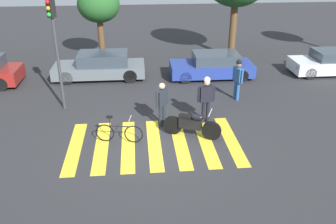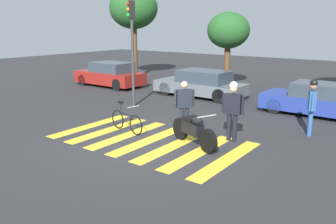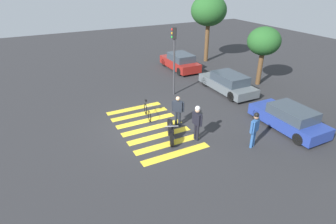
{
  "view_description": "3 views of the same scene",
  "coord_description": "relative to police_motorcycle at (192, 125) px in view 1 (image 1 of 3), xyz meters",
  "views": [
    {
      "loc": [
        -0.52,
        -10.65,
        6.33
      ],
      "look_at": [
        0.54,
        0.67,
        0.87
      ],
      "focal_mm": 38.15,
      "sensor_mm": 36.0,
      "label": 1
    },
    {
      "loc": [
        6.66,
        -8.0,
        3.48
      ],
      "look_at": [
        0.07,
        0.87,
        0.74
      ],
      "focal_mm": 37.6,
      "sensor_mm": 36.0,
      "label": 2
    },
    {
      "loc": [
        11.9,
        -5.15,
        7.44
      ],
      "look_at": [
        0.03,
        0.94,
        0.75
      ],
      "focal_mm": 29.62,
      "sensor_mm": 36.0,
      "label": 3
    }
  ],
  "objects": [
    {
      "name": "ground_plane",
      "position": [
        -1.36,
        -0.39,
        -0.47
      ],
      "size": [
        60.0,
        60.0,
        0.0
      ],
      "primitive_type": "plane",
      "color": "#2B2B2D"
    },
    {
      "name": "police_motorcycle",
      "position": [
        0.0,
        0.0,
        0.0
      ],
      "size": [
        1.99,
        1.0,
        1.06
      ],
      "color": "black",
      "rests_on": "ground_plane"
    },
    {
      "name": "leaning_bicycle",
      "position": [
        -2.56,
        -0.15,
        -0.11
      ],
      "size": [
        1.64,
        0.47,
        0.99
      ],
      "color": "black",
      "rests_on": "ground_plane"
    },
    {
      "name": "officer_on_foot",
      "position": [
        -0.97,
        0.95,
        0.51
      ],
      "size": [
        0.49,
        0.53,
        1.71
      ],
      "color": "#1E232D",
      "rests_on": "ground_plane"
    },
    {
      "name": "officer_by_motorcycle",
      "position": [
        0.7,
        1.08,
        0.61
      ],
      "size": [
        0.68,
        0.27,
        1.85
      ],
      "color": "black",
      "rests_on": "ground_plane"
    },
    {
      "name": "pedestrian_bystander",
      "position": [
        2.47,
        3.11,
        0.59
      ],
      "size": [
        0.36,
        0.65,
        1.83
      ],
      "color": "#2D5999",
      "rests_on": "ground_plane"
    },
    {
      "name": "crosswalk_stripes",
      "position": [
        -1.36,
        -0.39,
        -0.47
      ],
      "size": [
        5.85,
        3.44,
        0.01
      ],
      "color": "yellow",
      "rests_on": "ground_plane"
    },
    {
      "name": "car_grey_coupe",
      "position": [
        -3.66,
        6.42,
        0.16
      ],
      "size": [
        4.55,
        1.83,
        1.32
      ],
      "color": "black",
      "rests_on": "ground_plane"
    },
    {
      "name": "car_blue_hatchback",
      "position": [
        1.99,
        6.0,
        0.14
      ],
      "size": [
        4.17,
        1.76,
        1.28
      ],
      "color": "black",
      "rests_on": "ground_plane"
    },
    {
      "name": "car_white_van",
      "position": [
        8.31,
        5.99,
        0.13
      ],
      "size": [
        4.09,
        1.74,
        1.25
      ],
      "color": "black",
      "rests_on": "ground_plane"
    },
    {
      "name": "traffic_light_pole",
      "position": [
        -4.93,
        2.83,
        2.5
      ],
      "size": [
        0.33,
        0.35,
        4.45
      ],
      "color": "#38383D",
      "rests_on": "ground_plane"
    },
    {
      "name": "street_tree_mid",
      "position": [
        -3.79,
        9.37,
        2.68
      ],
      "size": [
        2.31,
        2.31,
        4.18
      ],
      "color": "brown",
      "rests_on": "ground_plane"
    }
  ]
}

